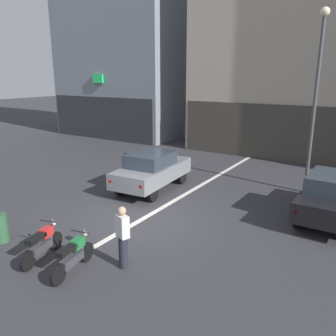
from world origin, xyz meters
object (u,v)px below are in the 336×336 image
(car_black_parked_kerbside, at_px, (333,196))
(motorcycle_green_row_left_mid, at_px, (73,255))
(trash_bin, at_px, (0,228))
(street_lamp, at_px, (317,86))
(motorcycle_red_row_leftmost, at_px, (42,243))
(car_grey_crossing_near, at_px, (152,169))
(person_by_motorcycles, at_px, (123,237))

(car_black_parked_kerbside, xyz_separation_m, motorcycle_green_row_left_mid, (-4.97, -6.93, -0.43))
(motorcycle_green_row_left_mid, xyz_separation_m, trash_bin, (-3.07, -0.03, -0.03))
(street_lamp, xyz_separation_m, trash_bin, (-6.73, -9.50, -3.94))
(motorcycle_red_row_leftmost, bearing_deg, trash_bin, -179.34)
(trash_bin, bearing_deg, car_grey_crossing_near, 80.85)
(car_grey_crossing_near, bearing_deg, street_lamp, 28.80)
(car_grey_crossing_near, relative_size, trash_bin, 4.96)
(street_lamp, distance_m, person_by_motorcycles, 9.72)
(motorcycle_red_row_leftmost, distance_m, motorcycle_green_row_left_mid, 1.18)
(trash_bin, bearing_deg, motorcycle_red_row_leftmost, 0.66)
(car_black_parked_kerbside, relative_size, motorcycle_green_row_left_mid, 2.50)
(car_black_parked_kerbside, height_order, motorcycle_red_row_leftmost, car_black_parked_kerbside)
(car_black_parked_kerbside, distance_m, motorcycle_green_row_left_mid, 8.54)
(trash_bin, bearing_deg, street_lamp, 54.69)
(motorcycle_green_row_left_mid, bearing_deg, motorcycle_red_row_leftmost, -179.76)
(car_black_parked_kerbside, bearing_deg, street_lamp, 117.36)
(person_by_motorcycles, bearing_deg, street_lamp, 72.41)
(car_grey_crossing_near, height_order, motorcycle_green_row_left_mid, car_grey_crossing_near)
(motorcycle_green_row_left_mid, height_order, trash_bin, motorcycle_green_row_left_mid)
(motorcycle_red_row_leftmost, xyz_separation_m, trash_bin, (-1.89, -0.02, -0.03))
(street_lamp, xyz_separation_m, motorcycle_red_row_leftmost, (-4.83, -9.47, -3.91))
(person_by_motorcycles, distance_m, trash_bin, 4.10)
(car_grey_crossing_near, distance_m, motorcycle_red_row_leftmost, 6.41)
(car_black_parked_kerbside, relative_size, trash_bin, 4.87)
(motorcycle_green_row_left_mid, xyz_separation_m, person_by_motorcycles, (0.92, 0.83, 0.40))
(car_black_parked_kerbside, xyz_separation_m, trash_bin, (-8.04, -6.96, -0.46))
(car_black_parked_kerbside, distance_m, street_lamp, 4.50)
(motorcycle_green_row_left_mid, height_order, person_by_motorcycles, person_by_motorcycles)
(car_black_parked_kerbside, xyz_separation_m, motorcycle_red_row_leftmost, (-6.15, -6.94, -0.43))
(car_black_parked_kerbside, bearing_deg, trash_bin, -139.12)
(street_lamp, relative_size, motorcycle_green_row_left_mid, 4.37)
(street_lamp, bearing_deg, car_grey_crossing_near, -151.20)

